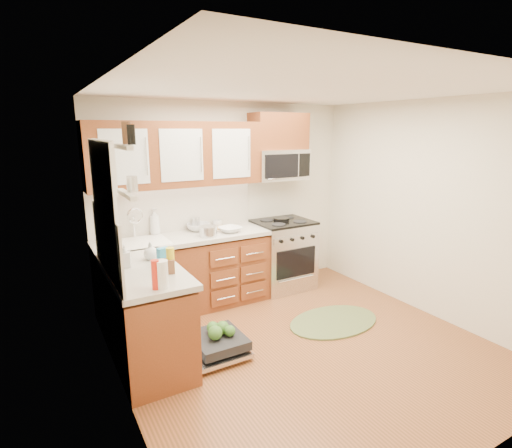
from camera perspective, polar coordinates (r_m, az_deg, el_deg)
floor at (r=4.30m, az=6.82°, el=-16.86°), size 3.50×3.50×0.00m
ceiling at (r=3.74m, az=7.93°, el=18.51°), size 3.50×3.50×0.00m
wall_back at (r=5.30m, az=-4.12°, el=3.45°), size 3.50×0.04×2.50m
wall_front at (r=2.71m, az=30.35°, el=-8.05°), size 3.50×0.04×2.50m
wall_left at (r=3.13m, az=-19.25°, el=-4.21°), size 0.04×3.50×2.50m
wall_right at (r=5.06m, az=23.39°, el=1.92°), size 0.04×3.50×2.50m
base_cabinet_back at (r=4.98m, az=-10.04°, el=-7.23°), size 2.05×0.60×0.85m
base_cabinet_left at (r=3.97m, az=-15.45°, el=-13.01°), size 0.60×1.25×0.85m
countertop_back at (r=4.82m, az=-10.23°, el=-1.98°), size 2.07×0.64×0.05m
countertop_left at (r=3.79m, az=-15.75°, el=-6.52°), size 0.64×1.27×0.05m
backsplash_back at (r=5.03m, az=-11.51°, el=2.22°), size 2.05×0.02×0.57m
backsplash_left at (r=3.65m, az=-20.54°, el=-2.56°), size 0.02×1.25×0.57m
upper_cabinets at (r=4.79m, az=-11.26°, el=9.72°), size 2.05×0.35×0.75m
cabinet_over_mw at (r=5.40m, az=3.23°, el=13.09°), size 0.76×0.35×0.47m
range at (r=5.54m, az=3.83°, el=-4.36°), size 0.76×0.64×0.95m
microwave at (r=5.40m, az=3.32°, el=8.46°), size 0.76×0.38×0.40m
sink at (r=4.69m, az=-16.15°, el=-4.00°), size 0.62×0.50×0.26m
dishwasher at (r=4.10m, az=-5.96°, el=-16.86°), size 0.70×0.60×0.20m
window at (r=3.55m, az=-20.92°, el=2.64°), size 0.03×1.05×1.05m
window_blind at (r=3.51m, az=-20.96°, el=7.97°), size 0.02×0.96×0.40m
shelf_upper at (r=2.66m, az=-18.48°, el=10.41°), size 0.04×0.40×0.03m
shelf_lower at (r=2.69m, az=-18.01°, el=4.04°), size 0.04×0.40×0.03m
rug at (r=4.80m, az=11.05°, el=-13.51°), size 1.26×0.98×0.02m
skillet at (r=5.43m, az=3.66°, el=0.69°), size 0.26×0.26×0.04m
stock_pot at (r=4.73m, az=-6.84°, el=-1.05°), size 0.27×0.27×0.12m
cutting_board at (r=5.14m, az=-4.25°, el=-0.45°), size 0.33×0.27×0.02m
canister at (r=5.07m, az=-8.59°, el=0.05°), size 0.12×0.12×0.16m
paper_towel_roll at (r=3.27m, az=-13.33°, el=-7.01°), size 0.13×0.13×0.23m
mustard_bottle at (r=3.60m, az=-12.12°, el=-5.05°), size 0.07×0.07×0.22m
red_bottle at (r=3.25m, az=-14.16°, el=-7.03°), size 0.08×0.08×0.24m
wooden_box at (r=3.60m, az=-12.55°, el=-5.92°), size 0.14×0.12×0.12m
blue_carton at (r=3.81m, az=-13.12°, el=-4.53°), size 0.12×0.09×0.17m
bowl_a at (r=4.92m, az=-3.72°, el=-0.78°), size 0.32×0.32×0.07m
bowl_b at (r=5.03m, az=-8.23°, el=-0.43°), size 0.36×0.36×0.09m
cup at (r=5.18m, az=-5.54°, el=0.07°), size 0.14×0.14×0.09m
soap_bottle_a at (r=4.92m, az=-14.27°, el=0.36°), size 0.16×0.16×0.32m
soap_bottle_b at (r=3.85m, az=-18.24°, el=-4.34°), size 0.12×0.12×0.21m
soap_bottle_c at (r=4.00m, az=-14.82°, el=-3.71°), size 0.14×0.14×0.17m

